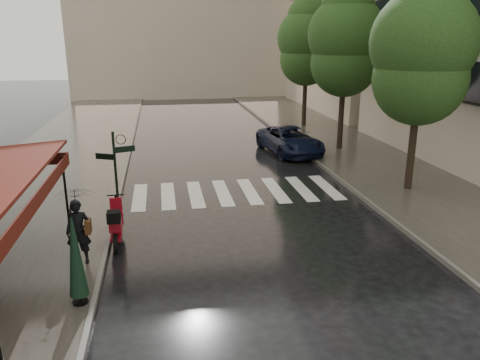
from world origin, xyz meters
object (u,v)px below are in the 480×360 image
object	(u,v)px
parked_car	(290,140)
parasol_back	(75,254)
pedestrian_with_umbrella	(75,203)
scooter	(116,225)

from	to	relation	value
parked_car	parasol_back	world-z (taller)	parasol_back
pedestrian_with_umbrella	scooter	distance (m)	1.94
scooter	parked_car	distance (m)	12.77
pedestrian_with_umbrella	scooter	size ratio (longest dim) A/B	1.28
parked_car	pedestrian_with_umbrella	bearing A→B (deg)	-136.26
pedestrian_with_umbrella	parasol_back	size ratio (longest dim) A/B	1.12
parasol_back	pedestrian_with_umbrella	bearing A→B (deg)	97.54
scooter	parasol_back	bearing A→B (deg)	-100.73
scooter	parked_car	xyz separation A→B (m)	(7.95, 9.99, 0.08)
parked_car	parasol_back	bearing A→B (deg)	-130.99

